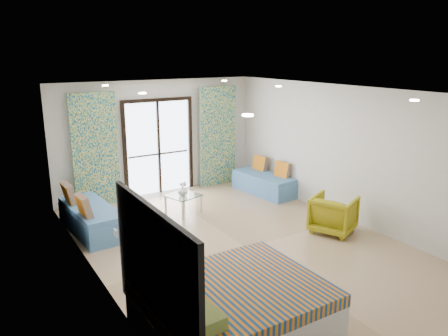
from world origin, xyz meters
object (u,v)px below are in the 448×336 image
bed (232,307)px  coffee_table (183,197)px  daybed_left (90,218)px  daybed_right (264,183)px  armchair (334,212)px

bed → coffee_table: 4.16m
bed → daybed_left: 4.03m
daybed_right → coffee_table: bearing=179.4°
armchair → daybed_left: bearing=33.3°
armchair → bed: bearing=90.5°
bed → armchair: armchair is taller
bed → daybed_right: (3.59, 4.16, -0.05)m
daybed_left → armchair: size_ratio=2.40×
bed → daybed_left: bearing=99.1°
bed → coffee_table: (1.31, 3.95, 0.05)m
bed → coffee_table: size_ratio=2.81×
daybed_right → armchair: size_ratio=2.22×
coffee_table → armchair: size_ratio=0.98×
daybed_right → coffee_table: size_ratio=2.27×
bed → coffee_table: bearing=71.7°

